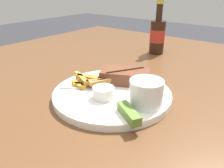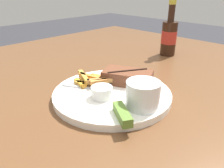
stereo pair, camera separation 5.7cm
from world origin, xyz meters
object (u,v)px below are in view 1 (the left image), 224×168
at_px(coleslaw_cup, 146,91).
at_px(beer_bottle, 157,35).
at_px(steak_portion, 125,76).
at_px(knife_utensil, 109,83).
at_px(pickle_spear, 129,113).
at_px(dinner_plate, 112,94).
at_px(fork_utensil, 82,88).
at_px(dipping_sauce_cup, 103,92).

bearing_deg(coleslaw_cup, beer_bottle, 114.80).
height_order(steak_portion, knife_utensil, steak_portion).
xyz_separation_m(coleslaw_cup, beer_bottle, (-0.21, 0.45, 0.03)).
bearing_deg(pickle_spear, dinner_plate, 143.98).
bearing_deg(beer_bottle, knife_utensil, -80.55).
bearing_deg(fork_utensil, pickle_spear, -41.55).
distance_m(coleslaw_cup, fork_utensil, 0.18).
bearing_deg(fork_utensil, knife_utensil, 31.62).
xyz_separation_m(coleslaw_cup, pickle_spear, (-0.00, -0.07, -0.02)).
xyz_separation_m(knife_utensil, beer_bottle, (-0.07, 0.41, 0.06)).
distance_m(steak_portion, dipping_sauce_cup, 0.11).
height_order(steak_portion, pickle_spear, steak_portion).
xyz_separation_m(dinner_plate, coleslaw_cup, (0.11, -0.01, 0.04)).
distance_m(dipping_sauce_cup, knife_utensil, 0.09).
distance_m(dinner_plate, beer_bottle, 0.45).
bearing_deg(coleslaw_cup, steak_portion, 145.40).
bearing_deg(knife_utensil, dinner_plate, -145.83).
bearing_deg(steak_portion, beer_bottle, 104.45).
relative_size(pickle_spear, beer_bottle, 0.36).
relative_size(dinner_plate, steak_portion, 2.02).
distance_m(coleslaw_cup, pickle_spear, 0.07).
bearing_deg(knife_utensil, steak_portion, -48.82).
relative_size(coleslaw_cup, pickle_spear, 0.99).
height_order(dinner_plate, pickle_spear, pickle_spear).
height_order(dipping_sauce_cup, fork_utensil, dipping_sauce_cup).
distance_m(dinner_plate, steak_portion, 0.07).
relative_size(dinner_plate, knife_utensil, 1.88).
bearing_deg(knife_utensil, beer_bottle, -3.80).
distance_m(dipping_sauce_cup, pickle_spear, 0.10).
xyz_separation_m(steak_portion, coleslaw_cup, (0.11, -0.08, 0.02)).
height_order(dinner_plate, coleslaw_cup, coleslaw_cup).
height_order(dipping_sauce_cup, beer_bottle, beer_bottle).
bearing_deg(pickle_spear, steak_portion, 127.36).
distance_m(dinner_plate, pickle_spear, 0.13).
bearing_deg(dinner_plate, beer_bottle, 102.94).
height_order(coleslaw_cup, beer_bottle, beer_bottle).
distance_m(steak_portion, fork_utensil, 0.13).
distance_m(coleslaw_cup, knife_utensil, 0.15).
xyz_separation_m(coleslaw_cup, knife_utensil, (-0.14, 0.04, -0.03)).
height_order(dinner_plate, dipping_sauce_cup, dipping_sauce_cup).
bearing_deg(beer_bottle, steak_portion, -75.55).
relative_size(steak_portion, fork_utensil, 1.26).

